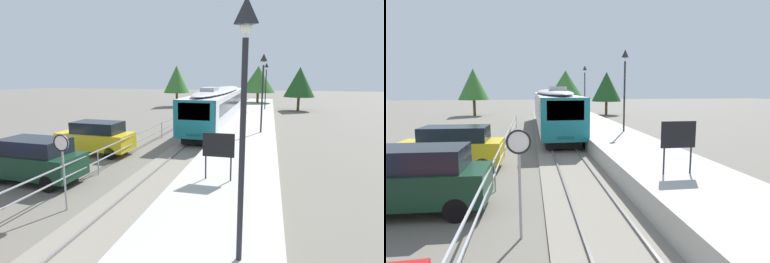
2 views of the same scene
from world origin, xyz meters
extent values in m
plane|color=#6B665B|center=(-3.00, 22.00, 0.00)|extent=(160.00, 160.00, 0.00)
cube|color=gray|center=(0.00, 22.00, 0.03)|extent=(3.20, 60.00, 0.06)
cube|color=slate|center=(-0.72, 22.00, 0.10)|extent=(0.08, 60.00, 0.08)
cube|color=slate|center=(0.72, 22.00, 0.10)|extent=(0.08, 60.00, 0.08)
cube|color=silver|center=(0.00, 28.45, 1.96)|extent=(2.80, 20.76, 2.55)
cube|color=#19757F|center=(0.00, 18.17, 1.96)|extent=(2.80, 0.24, 2.55)
cube|color=black|center=(0.00, 18.09, 2.53)|extent=(2.13, 0.08, 1.12)
cube|color=black|center=(0.00, 28.45, 2.37)|extent=(2.82, 17.44, 0.92)
ellipsoid|color=#A8AAAF|center=(0.00, 28.45, 3.42)|extent=(2.69, 19.93, 0.44)
cube|color=#A8AAAF|center=(0.00, 23.26, 3.70)|extent=(1.10, 2.20, 0.36)
cube|color=#EAE5C6|center=(0.00, 18.10, 0.97)|extent=(1.00, 0.10, 0.20)
cube|color=black|center=(0.00, 20.47, 0.42)|extent=(2.24, 3.20, 0.55)
cube|color=black|center=(0.00, 36.43, 0.42)|extent=(2.24, 3.20, 0.55)
cube|color=#B7B5AD|center=(3.25, 22.00, 0.45)|extent=(3.90, 60.00, 0.90)
cylinder|color=#232328|center=(4.19, 20.63, 3.20)|extent=(0.12, 0.12, 4.60)
pyramid|color=#232328|center=(4.19, 20.63, 6.00)|extent=(0.34, 0.34, 0.50)
sphere|color=silver|center=(4.19, 20.63, 5.68)|extent=(0.24, 0.24, 0.24)
cylinder|color=#232328|center=(4.19, 35.86, 3.20)|extent=(0.12, 0.12, 4.60)
pyramid|color=#232328|center=(4.19, 35.86, 6.00)|extent=(0.34, 0.34, 0.50)
sphere|color=silver|center=(4.19, 35.86, 5.68)|extent=(0.24, 0.24, 0.24)
cylinder|color=#232328|center=(2.44, 10.27, 1.35)|extent=(0.06, 0.06, 0.90)
cylinder|color=#232328|center=(3.40, 10.27, 1.35)|extent=(0.06, 0.06, 0.90)
cube|color=black|center=(2.92, 10.27, 2.25)|extent=(1.20, 0.08, 0.90)
cylinder|color=#9EA0A5|center=(-2.26, 8.19, 1.10)|extent=(0.07, 0.07, 2.20)
cylinder|color=white|center=(-2.26, 8.17, 2.50)|extent=(0.60, 0.03, 0.60)
torus|color=black|center=(-2.26, 8.16, 2.50)|extent=(0.61, 0.05, 0.61)
cube|color=#9EA0A5|center=(-3.30, 12.00, 1.20)|extent=(0.05, 36.00, 0.05)
cube|color=#9EA0A5|center=(-3.30, 12.00, 0.69)|extent=(0.05, 36.00, 0.05)
cylinder|color=#9EA0A5|center=(-3.30, 12.00, 0.62)|extent=(0.06, 0.06, 1.25)
cylinder|color=#9EA0A5|center=(-3.30, 21.00, 0.62)|extent=(0.06, 0.06, 1.25)
cylinder|color=#9EA0A5|center=(-3.30, 30.00, 0.62)|extent=(0.06, 0.06, 1.25)
cube|color=#143823|center=(-5.60, 10.36, 0.86)|extent=(4.66, 2.06, 1.00)
cube|color=black|center=(-5.40, 10.36, 1.70)|extent=(2.96, 1.77, 0.68)
cylinder|color=black|center=(-4.11, 9.48, 0.36)|extent=(0.73, 0.26, 0.72)
cylinder|color=black|center=(-4.05, 11.14, 0.36)|extent=(0.73, 0.26, 0.72)
cube|color=gold|center=(-5.60, 15.50, 0.86)|extent=(4.67, 2.08, 1.00)
cube|color=black|center=(-5.40, 15.49, 1.70)|extent=(2.96, 1.78, 0.68)
cylinder|color=black|center=(-7.15, 14.73, 0.36)|extent=(0.73, 0.27, 0.72)
cylinder|color=black|center=(-7.08, 16.39, 0.36)|extent=(0.73, 0.27, 0.72)
cylinder|color=black|center=(-4.12, 14.61, 0.36)|extent=(0.73, 0.27, 0.72)
cylinder|color=black|center=(-4.05, 16.27, 0.36)|extent=(0.73, 0.27, 0.72)
cylinder|color=brown|center=(-9.48, 44.78, 1.08)|extent=(0.36, 0.36, 2.16)
cone|color=#38702D|center=(-9.48, 44.78, 4.25)|extent=(4.08, 4.08, 4.18)
cylinder|color=brown|center=(8.59, 43.42, 0.95)|extent=(0.36, 0.36, 1.90)
cone|color=#1E4C1E|center=(8.59, 43.42, 3.93)|extent=(4.13, 4.13, 4.06)
cylinder|color=brown|center=(2.99, 44.48, 1.19)|extent=(0.36, 0.36, 2.39)
cone|color=#38702D|center=(2.99, 44.48, 4.28)|extent=(4.86, 4.86, 3.79)
camera|label=1|loc=(4.68, -0.52, 4.80)|focal=28.05mm
camera|label=2|loc=(-1.97, 0.55, 3.81)|focal=29.30mm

